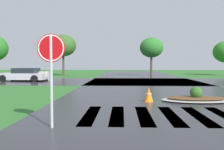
# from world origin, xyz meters

# --- Properties ---
(asphalt_roadway) EXTENTS (10.49, 80.00, 0.01)m
(asphalt_roadway) POSITION_xyz_m (0.00, 10.00, 0.00)
(asphalt_roadway) COLOR #2B2B30
(asphalt_roadway) RESTS_ON ground
(asphalt_cross_road) EXTENTS (90.00, 9.44, 0.01)m
(asphalt_cross_road) POSITION_xyz_m (0.00, 20.59, 0.00)
(asphalt_cross_road) COLOR #2B2B30
(asphalt_cross_road) RESTS_ON ground
(crosswalk_stripes) EXTENTS (6.75, 3.13, 0.01)m
(crosswalk_stripes) POSITION_xyz_m (0.00, 5.50, 0.00)
(crosswalk_stripes) COLOR white
(crosswalk_stripes) RESTS_ON ground
(stop_sign) EXTENTS (0.76, 0.08, 2.54)m
(stop_sign) POSITION_xyz_m (-3.99, 3.83, 1.88)
(stop_sign) COLOR #B2B5BA
(stop_sign) RESTS_ON ground
(median_island) EXTENTS (3.18, 1.78, 0.68)m
(median_island) POSITION_xyz_m (1.32, 8.63, 0.14)
(median_island) COLOR #9E9B93
(median_island) RESTS_ON ground
(car_dark_suv) EXTENTS (4.66, 2.36, 1.28)m
(car_dark_suv) POSITION_xyz_m (-11.67, 20.46, 0.61)
(car_dark_suv) COLOR #B7B7BF
(car_dark_suv) RESTS_ON ground
(drainage_pipe_stack) EXTENTS (3.98, 1.70, 0.95)m
(drainage_pipe_stack) POSITION_xyz_m (-11.13, 21.19, 0.47)
(drainage_pipe_stack) COLOR #9E9B93
(drainage_pipe_stack) RESTS_ON ground
(traffic_cone) EXTENTS (0.42, 0.42, 0.65)m
(traffic_cone) POSITION_xyz_m (-0.88, 8.37, 0.32)
(traffic_cone) COLOR orange
(traffic_cone) RESTS_ON ground
(background_treeline) EXTENTS (37.33, 5.64, 5.83)m
(background_treeline) POSITION_xyz_m (-8.35, 30.92, 3.81)
(background_treeline) COLOR #4C3823
(background_treeline) RESTS_ON ground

